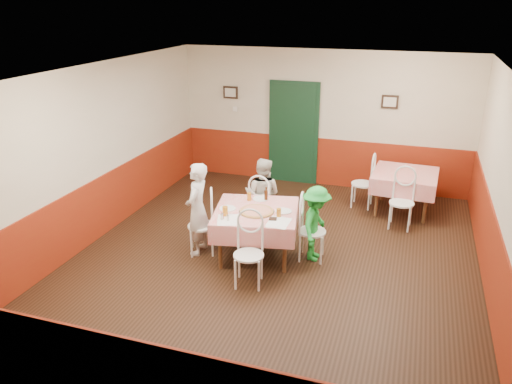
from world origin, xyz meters
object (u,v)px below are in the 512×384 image
(chair_second_b, at_px, (402,203))
(diner_right, at_px, (316,224))
(main_table, at_px, (256,233))
(chair_right, at_px, (312,232))
(second_table, at_px, (403,192))
(glass_b, at_px, (279,213))
(beer_bottle, at_px, (266,194))
(diner_far, at_px, (262,195))
(chair_left, at_px, (201,226))
(chair_near, at_px, (249,255))
(chair_far, at_px, (262,207))
(pizza, at_px, (257,211))
(diner_left, at_px, (197,209))
(glass_a, at_px, (225,211))
(chair_second_a, at_px, (363,184))
(glass_c, at_px, (249,197))
(wallet, at_px, (273,219))

(chair_second_b, bearing_deg, diner_right, -123.68)
(main_table, xyz_separation_m, chair_right, (0.83, 0.17, 0.08))
(second_table, relative_size, glass_b, 8.98)
(second_table, distance_m, beer_bottle, 2.94)
(diner_far, bearing_deg, chair_left, 58.51)
(chair_right, relative_size, chair_second_b, 1.00)
(beer_bottle, bearing_deg, chair_near, -83.71)
(chair_far, height_order, pizza, chair_far)
(second_table, xyz_separation_m, diner_right, (-1.17, -2.31, 0.21))
(diner_right, bearing_deg, diner_left, 103.51)
(diner_left, bearing_deg, glass_a, 69.30)
(chair_right, distance_m, chair_second_a, 2.37)
(diner_right, bearing_deg, chair_near, 146.87)
(second_table, xyz_separation_m, glass_b, (-1.67, -2.61, 0.45))
(chair_left, bearing_deg, diner_left, -102.99)
(chair_left, bearing_deg, glass_b, 67.72)
(glass_c, distance_m, beer_bottle, 0.27)
(pizza, xyz_separation_m, wallet, (0.31, -0.18, -0.01))
(chair_near, height_order, chair_second_a, same)
(chair_right, relative_size, pizza, 1.80)
(chair_second_a, xyz_separation_m, chair_second_b, (0.75, -0.75, 0.00))
(chair_far, distance_m, chair_second_b, 2.40)
(chair_second_a, height_order, diner_left, diner_left)
(glass_a, bearing_deg, glass_c, 78.19)
(pizza, bearing_deg, second_table, 51.65)
(pizza, distance_m, glass_a, 0.48)
(second_table, bearing_deg, diner_far, -144.28)
(chair_second_b, relative_size, diner_left, 0.62)
(chair_far, bearing_deg, beer_bottle, 115.55)
(chair_right, relative_size, beer_bottle, 4.44)
(glass_b, height_order, diner_left, diner_left)
(chair_near, height_order, beer_bottle, beer_bottle)
(glass_a, distance_m, diner_left, 0.55)
(glass_a, bearing_deg, chair_far, 80.57)
(main_table, relative_size, chair_second_a, 1.36)
(chair_left, height_order, diner_left, diner_left)
(chair_right, height_order, glass_b, chair_right)
(chair_near, height_order, diner_left, diner_left)
(glass_c, bearing_deg, pizza, -57.92)
(diner_right, bearing_deg, glass_c, 84.01)
(chair_near, bearing_deg, chair_second_a, 60.29)
(chair_second_a, height_order, diner_far, diner_far)
(second_table, relative_size, wallet, 10.18)
(chair_left, height_order, diner_far, diner_far)
(pizza, xyz_separation_m, glass_a, (-0.39, -0.27, 0.06))
(wallet, height_order, diner_left, diner_left)
(chair_far, bearing_deg, glass_a, 81.11)
(chair_far, height_order, chair_second_a, same)
(diner_far, bearing_deg, glass_b, 119.90)
(chair_second_a, height_order, beer_bottle, beer_bottle)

